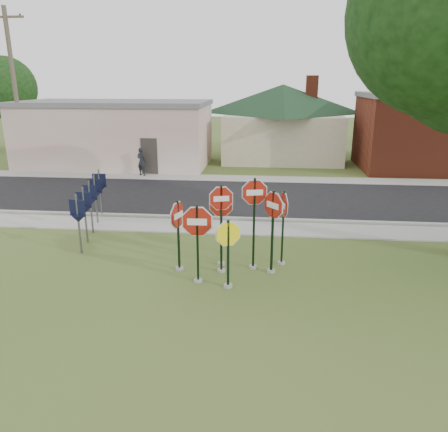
# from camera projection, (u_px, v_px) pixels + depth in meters

# --- Properties ---
(ground) EXTENTS (120.00, 120.00, 0.00)m
(ground) POSITION_uv_depth(u_px,v_px,m) (225.00, 295.00, 11.57)
(ground) COLOR #3E5821
(ground) RESTS_ON ground
(sidewalk_near) EXTENTS (60.00, 1.60, 0.06)m
(sidewalk_near) POSITION_uv_depth(u_px,v_px,m) (239.00, 228.00, 16.78)
(sidewalk_near) COLOR gray
(sidewalk_near) RESTS_ON ground
(road) EXTENTS (60.00, 7.00, 0.04)m
(road) POSITION_uv_depth(u_px,v_px,m) (245.00, 198.00, 21.06)
(road) COLOR black
(road) RESTS_ON ground
(sidewalk_far) EXTENTS (60.00, 1.60, 0.06)m
(sidewalk_far) POSITION_uv_depth(u_px,v_px,m) (249.00, 179.00, 25.15)
(sidewalk_far) COLOR gray
(sidewalk_far) RESTS_ON ground
(curb) EXTENTS (60.00, 0.20, 0.14)m
(curb) POSITION_uv_depth(u_px,v_px,m) (240.00, 219.00, 17.72)
(curb) COLOR gray
(curb) RESTS_ON ground
(stop_sign_center) EXTENTS (0.93, 0.28, 2.74)m
(stop_sign_center) POSITION_uv_depth(u_px,v_px,m) (221.00, 218.00, 12.51)
(stop_sign_center) COLOR gray
(stop_sign_center) RESTS_ON ground
(stop_sign_yellow) EXTENTS (0.90, 0.39, 2.04)m
(stop_sign_yellow) POSITION_uv_depth(u_px,v_px,m) (228.00, 247.00, 11.69)
(stop_sign_yellow) COLOR gray
(stop_sign_yellow) RESTS_ON ground
(stop_sign_left) EXTENTS (1.17, 0.24, 2.38)m
(stop_sign_left) POSITION_uv_depth(u_px,v_px,m) (197.00, 233.00, 11.92)
(stop_sign_left) COLOR gray
(stop_sign_left) RESTS_ON ground
(stop_sign_right) EXTENTS (0.72, 0.81, 2.61)m
(stop_sign_right) POSITION_uv_depth(u_px,v_px,m) (273.00, 220.00, 12.49)
(stop_sign_right) COLOR gray
(stop_sign_right) RESTS_ON ground
(stop_sign_back_right) EXTENTS (1.02, 0.24, 2.90)m
(stop_sign_back_right) POSITION_uv_depth(u_px,v_px,m) (254.00, 211.00, 12.72)
(stop_sign_back_right) COLOR gray
(stop_sign_back_right) RESTS_ON ground
(stop_sign_back_left) EXTENTS (1.00, 0.24, 2.42)m
(stop_sign_back_left) POSITION_uv_depth(u_px,v_px,m) (221.00, 220.00, 13.07)
(stop_sign_back_left) COLOR gray
(stop_sign_back_left) RESTS_ON ground
(stop_sign_far_right) EXTENTS (0.27, 1.04, 2.45)m
(stop_sign_far_right) POSITION_uv_depth(u_px,v_px,m) (283.00, 218.00, 13.10)
(stop_sign_far_right) COLOR gray
(stop_sign_far_right) RESTS_ON ground
(stop_sign_far_left) EXTENTS (0.34, 1.04, 2.27)m
(stop_sign_far_left) POSITION_uv_depth(u_px,v_px,m) (178.00, 226.00, 12.73)
(stop_sign_far_left) COLOR gray
(stop_sign_far_left) RESTS_ON ground
(route_sign_row) EXTENTS (1.43, 4.63, 2.00)m
(route_sign_row) POSITION_uv_depth(u_px,v_px,m) (90.00, 201.00, 15.99)
(route_sign_row) COLOR #59595E
(route_sign_row) RESTS_ON ground
(building_stucco) EXTENTS (12.20, 6.20, 4.20)m
(building_stucco) POSITION_uv_depth(u_px,v_px,m) (116.00, 133.00, 28.88)
(building_stucco) COLOR silver
(building_stucco) RESTS_ON ground
(building_house) EXTENTS (11.60, 11.60, 6.20)m
(building_house) POSITION_uv_depth(u_px,v_px,m) (282.00, 107.00, 31.20)
(building_house) COLOR beige
(building_house) RESTS_ON ground
(building_brick) EXTENTS (10.20, 6.20, 4.75)m
(building_brick) POSITION_uv_depth(u_px,v_px,m) (444.00, 131.00, 27.30)
(building_brick) COLOR maroon
(building_brick) RESTS_ON ground
(utility_pole_near) EXTENTS (2.20, 0.26, 9.50)m
(utility_pole_near) POSITION_uv_depth(u_px,v_px,m) (15.00, 89.00, 25.86)
(utility_pole_near) COLOR brown
(utility_pole_near) RESTS_ON ground
(bg_tree_left) EXTENTS (4.90, 4.90, 7.35)m
(bg_tree_left) POSITION_uv_depth(u_px,v_px,m) (5.00, 88.00, 34.81)
(bg_tree_left) COLOR black
(bg_tree_left) RESTS_ON ground
(pedestrian) EXTENTS (0.70, 0.58, 1.65)m
(pedestrian) POSITION_uv_depth(u_px,v_px,m) (142.00, 161.00, 25.74)
(pedestrian) COLOR black
(pedestrian) RESTS_ON sidewalk_far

